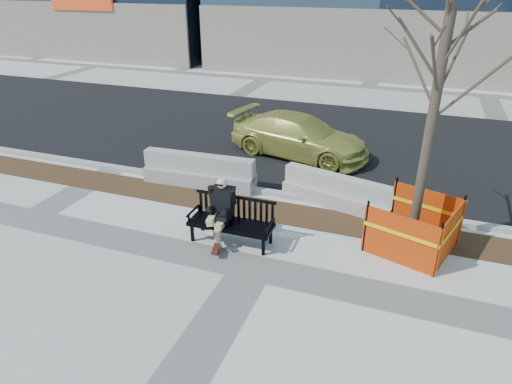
% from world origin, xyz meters
% --- Properties ---
extents(ground, '(120.00, 120.00, 0.00)m').
position_xyz_m(ground, '(0.00, 0.00, 0.00)').
color(ground, beige).
rests_on(ground, ground).
extents(mulch_strip, '(40.00, 1.20, 0.02)m').
position_xyz_m(mulch_strip, '(0.00, 2.60, 0.00)').
color(mulch_strip, '#47301C').
rests_on(mulch_strip, ground).
extents(asphalt_street, '(60.00, 10.40, 0.01)m').
position_xyz_m(asphalt_street, '(0.00, 8.80, 0.00)').
color(asphalt_street, black).
rests_on(asphalt_street, ground).
extents(curb, '(60.00, 0.25, 0.12)m').
position_xyz_m(curb, '(0.00, 3.55, 0.06)').
color(curb, '#9E9B93').
rests_on(curb, ground).
extents(bench, '(2.05, 0.75, 1.09)m').
position_xyz_m(bench, '(-0.83, 0.79, 0.00)').
color(bench, black).
rests_on(bench, ground).
extents(seated_man, '(0.67, 1.10, 1.53)m').
position_xyz_m(seated_man, '(-1.11, 0.85, 0.00)').
color(seated_man, black).
rests_on(seated_man, ground).
extents(tree_fence, '(3.21, 3.21, 6.39)m').
position_xyz_m(tree_fence, '(3.16, 2.01, 0.00)').
color(tree_fence, '#E64409').
rests_on(tree_fence, ground).
extents(sedan, '(5.20, 2.95, 1.42)m').
position_xyz_m(sedan, '(-0.86, 6.87, 0.00)').
color(sedan, '#ACAB4A').
rests_on(sedan, ground).
extents(jersey_barrier_left, '(3.45, 0.84, 0.98)m').
position_xyz_m(jersey_barrier_left, '(-3.00, 3.45, 0.00)').
color(jersey_barrier_left, '#9C9A92').
rests_on(jersey_barrier_left, ground).
extents(jersey_barrier_right, '(3.18, 1.37, 0.90)m').
position_xyz_m(jersey_barrier_right, '(1.14, 3.53, 0.00)').
color(jersey_barrier_right, '#A8A59D').
rests_on(jersey_barrier_right, ground).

